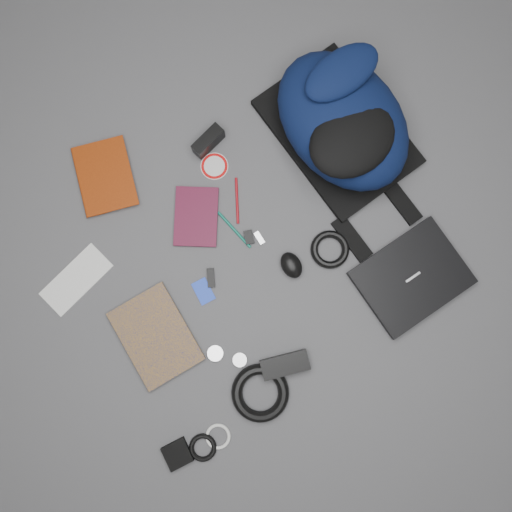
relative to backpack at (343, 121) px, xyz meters
name	(u,v)px	position (x,y,z in m)	size (l,w,h in m)	color
ground	(256,257)	(-0.40, -0.27, -0.11)	(4.00, 4.00, 0.00)	#4F4F51
backpack	(343,121)	(0.00, 0.00, 0.00)	(0.37, 0.54, 0.22)	black
laptop	(411,277)	(0.02, -0.53, -0.10)	(0.32, 0.25, 0.03)	black
textbook_red	(79,183)	(-0.84, 0.17, -0.10)	(0.18, 0.24, 0.03)	maroon
comic_book	(128,353)	(-0.89, -0.40, -0.10)	(0.20, 0.28, 0.02)	#C6890E
envelope	(76,280)	(-0.96, -0.12, -0.11)	(0.23, 0.10, 0.00)	silver
dvd_case	(196,217)	(-0.53, -0.08, -0.10)	(0.14, 0.19, 0.02)	#400C1E
compact_camera	(208,141)	(-0.40, 0.13, -0.08)	(0.11, 0.04, 0.06)	black
sticker_disc	(214,166)	(-0.41, 0.05, -0.11)	(0.09, 0.09, 0.00)	silver
pen_teal	(234,230)	(-0.44, -0.16, -0.11)	(0.01, 0.01, 0.16)	#0A624E
pen_red	(237,201)	(-0.39, -0.08, -0.11)	(0.01, 0.01, 0.15)	maroon
id_badge	(203,291)	(-0.60, -0.31, -0.11)	(0.05, 0.08, 0.00)	blue
usb_black	(211,278)	(-0.56, -0.28, -0.11)	(0.02, 0.06, 0.01)	black
usb_silver	(259,238)	(-0.37, -0.22, -0.11)	(0.02, 0.04, 0.01)	silver
key_fob	(249,237)	(-0.40, -0.21, -0.11)	(0.03, 0.04, 0.01)	black
mouse	(291,265)	(-0.31, -0.34, -0.09)	(0.06, 0.09, 0.05)	black
headphone_left	(215,353)	(-0.64, -0.50, -0.11)	(0.05, 0.05, 0.01)	silver
headphone_right	(240,360)	(-0.58, -0.55, -0.11)	(0.04, 0.04, 0.01)	#AAAAAC
cable_coil	(330,249)	(-0.18, -0.34, -0.10)	(0.12, 0.12, 0.02)	black
power_brick	(285,365)	(-0.45, -0.62, -0.09)	(0.15, 0.06, 0.04)	black
power_cord_coil	(260,393)	(-0.56, -0.67, -0.10)	(0.18, 0.18, 0.03)	black
pouch	(177,454)	(-0.87, -0.74, -0.10)	(0.08, 0.08, 0.02)	black
earbud_coil	(203,448)	(-0.79, -0.75, -0.10)	(0.09, 0.09, 0.02)	black
white_cable_coil	(218,436)	(-0.73, -0.74, -0.11)	(0.08, 0.08, 0.01)	silver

